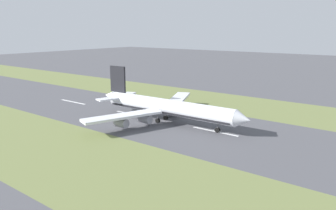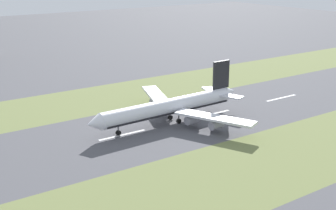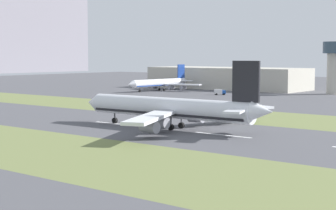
# 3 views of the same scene
# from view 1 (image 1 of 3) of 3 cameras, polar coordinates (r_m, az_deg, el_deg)

# --- Properties ---
(ground_plane) EXTENTS (800.00, 800.00, 0.00)m
(ground_plane) POSITION_cam_1_polar(r_m,az_deg,el_deg) (129.18, -0.70, -2.77)
(ground_plane) COLOR #4C4C51
(grass_median_west) EXTENTS (40.00, 600.00, 0.01)m
(grass_median_west) POSITION_cam_1_polar(r_m,az_deg,el_deg) (165.99, 8.85, 0.65)
(grass_median_west) COLOR olive
(grass_median_west) RESTS_ON ground
(grass_median_east) EXTENTS (40.00, 600.00, 0.01)m
(grass_median_east) POSITION_cam_1_polar(r_m,az_deg,el_deg) (99.34, -16.96, -8.31)
(grass_median_east) COLOR olive
(grass_median_east) RESTS_ON ground
(centreline_dash_near) EXTENTS (1.20, 18.00, 0.01)m
(centreline_dash_near) POSITION_cam_1_polar(r_m,az_deg,el_deg) (169.32, -16.20, 0.53)
(centreline_dash_near) COLOR silver
(centreline_dash_near) RESTS_ON ground
(centreline_dash_mid) EXTENTS (1.20, 18.00, 0.01)m
(centreline_dash_mid) POSITION_cam_1_polar(r_m,az_deg,el_deg) (140.01, -6.28, -1.59)
(centreline_dash_mid) COLOR silver
(centreline_dash_mid) RESTS_ON ground
(centreline_dash_far) EXTENTS (1.20, 18.00, 0.01)m
(centreline_dash_far) POSITION_cam_1_polar(r_m,az_deg,el_deg) (117.20, 8.18, -4.57)
(centreline_dash_far) COLOR silver
(centreline_dash_far) RESTS_ON ground
(airplane_main_jet) EXTENTS (64.11, 67.13, 20.20)m
(airplane_main_jet) POSITION_cam_1_polar(r_m,az_deg,el_deg) (126.25, -0.70, -0.32)
(airplane_main_jet) COLOR silver
(airplane_main_jet) RESTS_ON ground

